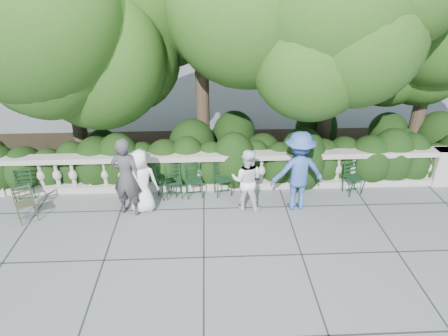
{
  "coord_description": "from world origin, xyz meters",
  "views": [
    {
      "loc": [
        -0.37,
        -7.36,
        5.31
      ],
      "look_at": [
        0.0,
        1.0,
        1.0
      ],
      "focal_mm": 32.0,
      "sensor_mm": 36.0,
      "label": 1
    }
  ],
  "objects_px": {
    "person_businessman": "(141,181)",
    "person_casual_man": "(247,180)",
    "person_woman_grey": "(126,177)",
    "chair_d": "(170,199)",
    "chair_a": "(26,205)",
    "chair_e": "(224,197)",
    "person_older_blue": "(298,171)",
    "chair_weathered": "(31,223)",
    "chair_f": "(355,196)",
    "chair_b": "(195,199)",
    "chair_c": "(175,200)"
  },
  "relations": [
    {
      "from": "chair_d",
      "to": "person_businessman",
      "type": "relative_size",
      "value": 0.53
    },
    {
      "from": "chair_a",
      "to": "person_woman_grey",
      "type": "distance_m",
      "value": 2.83
    },
    {
      "from": "person_businessman",
      "to": "person_older_blue",
      "type": "height_order",
      "value": "person_older_blue"
    },
    {
      "from": "chair_c",
      "to": "chair_d",
      "type": "bearing_deg",
      "value": 159.33
    },
    {
      "from": "person_businessman",
      "to": "person_woman_grey",
      "type": "xyz_separation_m",
      "value": [
        -0.31,
        -0.1,
        0.17
      ]
    },
    {
      "from": "chair_weathered",
      "to": "person_businessman",
      "type": "bearing_deg",
      "value": -20.94
    },
    {
      "from": "person_woman_grey",
      "to": "person_casual_man",
      "type": "xyz_separation_m",
      "value": [
        2.77,
        0.08,
        -0.19
      ]
    },
    {
      "from": "chair_d",
      "to": "person_older_blue",
      "type": "height_order",
      "value": "person_older_blue"
    },
    {
      "from": "person_woman_grey",
      "to": "person_older_blue",
      "type": "height_order",
      "value": "person_older_blue"
    },
    {
      "from": "chair_d",
      "to": "person_casual_man",
      "type": "relative_size",
      "value": 0.54
    },
    {
      "from": "chair_b",
      "to": "person_businessman",
      "type": "relative_size",
      "value": 0.53
    },
    {
      "from": "chair_a",
      "to": "person_woman_grey",
      "type": "bearing_deg",
      "value": -22.88
    },
    {
      "from": "chair_e",
      "to": "person_woman_grey",
      "type": "xyz_separation_m",
      "value": [
        -2.27,
        -0.59,
        0.96
      ]
    },
    {
      "from": "chair_weathered",
      "to": "person_woman_grey",
      "type": "xyz_separation_m",
      "value": [
        2.22,
        0.35,
        0.96
      ]
    },
    {
      "from": "chair_c",
      "to": "person_older_blue",
      "type": "bearing_deg",
      "value": -17.57
    },
    {
      "from": "chair_d",
      "to": "chair_a",
      "type": "bearing_deg",
      "value": 154.85
    },
    {
      "from": "chair_b",
      "to": "chair_f",
      "type": "xyz_separation_m",
      "value": [
        4.09,
        -0.03,
        0.0
      ]
    },
    {
      "from": "chair_a",
      "to": "chair_weathered",
      "type": "height_order",
      "value": "same"
    },
    {
      "from": "chair_f",
      "to": "chair_weathered",
      "type": "relative_size",
      "value": 1.0
    },
    {
      "from": "chair_f",
      "to": "person_older_blue",
      "type": "relative_size",
      "value": 0.43
    },
    {
      "from": "person_woman_grey",
      "to": "chair_f",
      "type": "bearing_deg",
      "value": -159.61
    },
    {
      "from": "chair_b",
      "to": "person_casual_man",
      "type": "distance_m",
      "value": 1.54
    },
    {
      "from": "person_businessman",
      "to": "person_woman_grey",
      "type": "relative_size",
      "value": 0.82
    },
    {
      "from": "chair_d",
      "to": "chair_weathered",
      "type": "height_order",
      "value": "same"
    },
    {
      "from": "person_casual_man",
      "to": "chair_a",
      "type": "bearing_deg",
      "value": 10.23
    },
    {
      "from": "chair_d",
      "to": "person_casual_man",
      "type": "bearing_deg",
      "value": -41.35
    },
    {
      "from": "chair_a",
      "to": "chair_e",
      "type": "height_order",
      "value": "same"
    },
    {
      "from": "person_woman_grey",
      "to": "chair_d",
      "type": "bearing_deg",
      "value": -132.58
    },
    {
      "from": "chair_weathered",
      "to": "person_older_blue",
      "type": "distance_m",
      "value": 6.29
    },
    {
      "from": "chair_e",
      "to": "person_older_blue",
      "type": "height_order",
      "value": "person_older_blue"
    },
    {
      "from": "chair_e",
      "to": "person_woman_grey",
      "type": "bearing_deg",
      "value": -178.36
    },
    {
      "from": "chair_c",
      "to": "person_casual_man",
      "type": "distance_m",
      "value": 1.97
    },
    {
      "from": "chair_a",
      "to": "chair_d",
      "type": "height_order",
      "value": "same"
    },
    {
      "from": "chair_a",
      "to": "person_casual_man",
      "type": "relative_size",
      "value": 0.54
    },
    {
      "from": "chair_e",
      "to": "chair_f",
      "type": "height_order",
      "value": "same"
    },
    {
      "from": "chair_f",
      "to": "person_casual_man",
      "type": "relative_size",
      "value": 0.54
    },
    {
      "from": "chair_c",
      "to": "chair_weathered",
      "type": "relative_size",
      "value": 1.0
    },
    {
      "from": "person_businessman",
      "to": "person_older_blue",
      "type": "bearing_deg",
      "value": -176.26
    },
    {
      "from": "chair_f",
      "to": "person_businessman",
      "type": "distance_m",
      "value": 5.39
    },
    {
      "from": "chair_b",
      "to": "chair_e",
      "type": "height_order",
      "value": "same"
    },
    {
      "from": "person_casual_man",
      "to": "person_woman_grey",
      "type": "bearing_deg",
      "value": 15.67
    },
    {
      "from": "chair_e",
      "to": "person_older_blue",
      "type": "distance_m",
      "value": 2.03
    },
    {
      "from": "person_casual_man",
      "to": "chair_f",
      "type": "bearing_deg",
      "value": -157.23
    },
    {
      "from": "person_businessman",
      "to": "person_casual_man",
      "type": "xyz_separation_m",
      "value": [
        2.47,
        -0.03,
        -0.01
      ]
    },
    {
      "from": "chair_a",
      "to": "chair_d",
      "type": "xyz_separation_m",
      "value": [
        3.52,
        0.12,
        0.0
      ]
    },
    {
      "from": "person_woman_grey",
      "to": "person_older_blue",
      "type": "relative_size",
      "value": 0.98
    },
    {
      "from": "chair_e",
      "to": "chair_c",
      "type": "bearing_deg",
      "value": 169.7
    },
    {
      "from": "chair_a",
      "to": "person_older_blue",
      "type": "relative_size",
      "value": 0.43
    },
    {
      "from": "chair_e",
      "to": "person_woman_grey",
      "type": "relative_size",
      "value": 0.44
    },
    {
      "from": "chair_d",
      "to": "person_businessman",
      "type": "height_order",
      "value": "person_businessman"
    }
  ]
}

